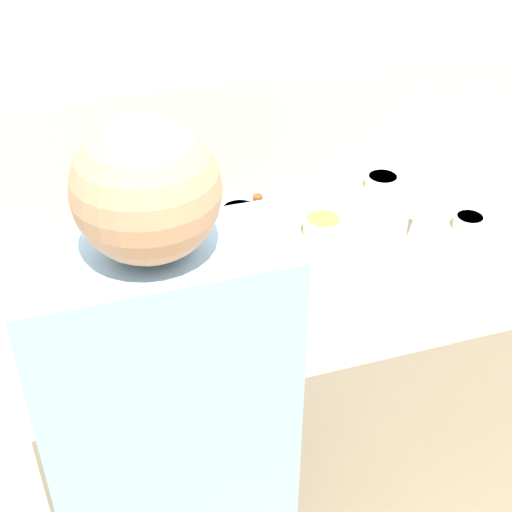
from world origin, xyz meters
The scene contains 14 objects.
ground_plane centered at (0.00, 0.00, 0.00)m, with size 12.00×12.00×0.00m, color #C6B28E.
back_cabinet_block centered at (0.00, 1.74, 0.46)m, with size 6.00×0.60×0.92m.
kitchen_island centered at (0.00, 0.00, 0.48)m, with size 1.43×0.85×0.95m.
baking_tray centered at (-0.15, -0.11, 0.95)m, with size 0.47×0.27×0.01m.
gingerbread_house centered at (-0.15, -0.11, 1.06)m, with size 0.21×0.18×0.30m.
decorative_tree centered at (0.47, 0.00, 1.11)m, with size 0.13×0.13×0.33m.
candy_bowl_beside_tree centered at (-0.58, 0.15, 0.98)m, with size 0.10×0.10×0.05m.
candy_bowl_center_rear centered at (0.18, 0.14, 0.98)m, with size 0.12×0.12×0.05m.
candy_bowl_near_tray_left centered at (-0.48, 0.06, 0.97)m, with size 0.10×0.10×0.04m.
candy_bowl_far_left centered at (-0.03, 0.29, 0.97)m, with size 0.13×0.13×0.04m.
candy_bowl_behind_tray centered at (-0.37, 0.29, 0.97)m, with size 0.11×0.11×0.04m.
candy_bowl_front_corner centered at (0.48, 0.34, 0.97)m, with size 0.12×0.12×0.04m.
candy_bowl_near_tray_right centered at (0.62, 0.03, 0.97)m, with size 0.10×0.10×0.04m.
person centered at (-0.44, -0.60, 0.90)m, with size 0.46×0.57×1.73m.
Camera 1 is at (-0.56, -1.53, 2.15)m, focal length 50.00 mm.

